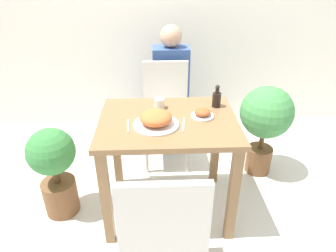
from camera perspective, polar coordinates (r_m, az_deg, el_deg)
ground_plane at (r=2.39m, az=-0.00°, el=-15.01°), size 16.00×16.00×0.00m
wall_back at (r=3.18m, az=-1.22°, el=22.41°), size 8.00×0.05×2.60m
dining_table at (r=2.01m, az=-0.00°, el=-2.17°), size 0.90×0.70×0.76m
chair_near at (r=1.54m, az=-0.92°, el=-19.43°), size 0.42×0.42×0.90m
chair_far at (r=2.68m, az=-0.39°, el=3.52°), size 0.42×0.42×0.90m
food_plate at (r=1.85m, az=-2.33°, el=1.30°), size 0.29×0.29×0.10m
side_plate at (r=1.98m, az=6.58°, el=2.38°), size 0.15×0.15×0.06m
drink_cup at (r=2.08m, az=-1.64°, el=4.31°), size 0.07×0.07×0.07m
sauce_bottle at (r=2.12m, az=9.24°, el=5.17°), size 0.06×0.06×0.16m
fork_utensil at (r=1.88m, az=-7.60°, el=0.06°), size 0.02×0.17×0.00m
spoon_utensil at (r=1.88m, az=3.00°, el=0.28°), size 0.03×0.18×0.00m
potted_plant_left at (r=2.25m, az=-20.85°, el=-7.18°), size 0.33×0.33×0.69m
potted_plant_right at (r=2.59m, az=18.09°, el=1.35°), size 0.43×0.43×0.80m
person_figure at (r=2.94m, az=0.53°, el=7.41°), size 0.34×0.22×1.17m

